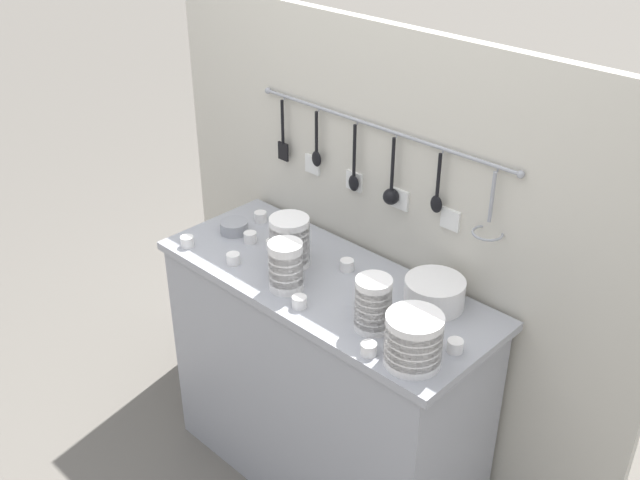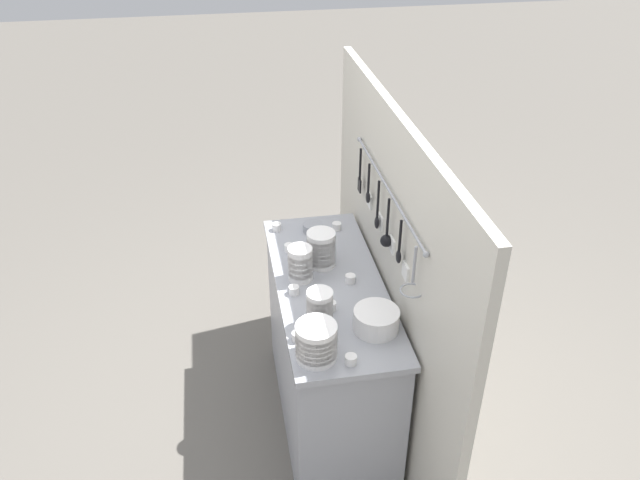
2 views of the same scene
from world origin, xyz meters
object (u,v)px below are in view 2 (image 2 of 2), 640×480
Objects in this scene: cup_edge_far at (351,360)px; bowl_stack_nested_right at (300,264)px; bowl_stack_tall_left at (320,309)px; cup_front_left at (298,336)px; steel_mixing_bowl at (314,227)px; cup_by_caddy at (277,227)px; cup_beside_plates at (289,248)px; cup_front_right at (350,279)px; bowl_stack_short_front at (316,342)px; cup_back_right at (337,226)px; cup_mid_row at (294,290)px; cup_edge_near at (315,238)px; bowl_stack_wide_centre at (321,249)px; cup_centre at (331,306)px; cup_back_left at (322,248)px; plate_stack at (376,320)px.

bowl_stack_nested_right is at bearing -169.53° from cup_edge_far.
bowl_stack_tall_left is 3.66× the size of cup_front_left.
steel_mixing_bowl is 2.20× the size of cup_by_caddy.
cup_beside_plates is 0.40m from cup_front_right.
cup_back_right is (-0.95, 0.27, -0.06)m from bowl_stack_short_front.
cup_mid_row is (0.57, 0.01, 0.00)m from cup_by_caddy.
cup_front_left is at bearing -13.85° from steel_mixing_bowl.
bowl_stack_tall_left reaches higher than cup_edge_far.
cup_mid_row is at bearing 174.68° from cup_front_left.
bowl_stack_wide_centre is at bearing -1.26° from cup_edge_near.
cup_mid_row and cup_edge_near have the same top height.
bowl_stack_wide_centre is 3.75× the size of cup_mid_row.
cup_edge_near is 0.40m from cup_front_right.
bowl_stack_short_front is 0.94× the size of bowl_stack_tall_left.
cup_back_right is (-0.66, 0.16, 0.00)m from cup_centre.
cup_centre is at bearing -177.69° from cup_edge_far.
bowl_stack_nested_right reaches higher than cup_mid_row.
bowl_stack_short_front is at bearing -15.99° from cup_back_right.
cup_by_caddy is at bearing -151.79° from cup_front_right.
cup_edge_near is at bearing 159.21° from bowl_stack_nested_right.
cup_by_caddy is 1.00× the size of cup_front_left.
cup_back_right is at bearing 166.56° from cup_centre.
bowl_stack_wide_centre is 0.57m from cup_front_left.
cup_edge_far is (0.82, -0.03, 0.00)m from cup_back_left.
cup_edge_far is at bearing -0.44° from bowl_stack_wide_centre.
cup_centre is 0.25m from cup_front_left.
cup_back_right is 0.90m from cup_front_left.
bowl_stack_tall_left reaches higher than cup_mid_row.
bowl_stack_wide_centre is 0.35m from cup_back_right.
bowl_stack_short_front is 3.46× the size of cup_front_left.
cup_centre is at bearing -34.72° from cup_front_right.
bowl_stack_nested_right is 3.58× the size of cup_front_right.
cup_back_left is 1.00× the size of cup_mid_row.
cup_back_left is at bearing 39.51° from cup_by_caddy.
cup_front_left is at bearing -132.69° from cup_edge_far.
cup_back_right is at bearing -179.66° from plate_stack.
bowl_stack_tall_left is 1.02× the size of bowl_stack_nested_right.
steel_mixing_bowl is at bearing 177.18° from bowl_stack_wide_centre.
cup_edge_far and cup_mid_row have the same top height.
bowl_stack_wide_centre is at bearing -2.82° from steel_mixing_bowl.
cup_centre is at bearing -134.18° from plate_stack.
bowl_stack_short_front is 0.44m from cup_mid_row.
cup_edge_far is 0.26m from cup_front_left.
cup_back_left and cup_beside_plates have the same top height.
cup_centre is 1.00× the size of cup_edge_near.
cup_back_right is at bearing 155.72° from bowl_stack_wide_centre.
cup_front_right is (-0.34, -0.04, -0.03)m from plate_stack.
cup_beside_plates is at bearing 9.83° from cup_by_caddy.
bowl_stack_tall_left is at bearing -10.74° from bowl_stack_wide_centre.
cup_back_right is (-0.19, 0.11, 0.00)m from cup_back_left.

